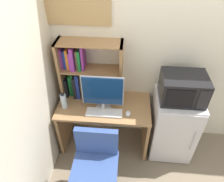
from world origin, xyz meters
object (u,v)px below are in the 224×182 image
object	(u,v)px
monitor	(103,93)
mini_fridge	(173,125)
desk_chair	(96,171)
hutch_bookshelf	(83,72)
microwave	(183,88)
keyboard	(104,113)
computer_mouse	(128,114)
water_bottle	(64,101)

from	to	relation	value
monitor	mini_fridge	xyz separation A→B (m)	(0.87, 0.06, -0.52)
desk_chair	hutch_bookshelf	bearing A→B (deg)	106.40
microwave	keyboard	bearing A→B (deg)	-171.24
hutch_bookshelf	keyboard	world-z (taller)	hutch_bookshelf
hutch_bookshelf	computer_mouse	distance (m)	0.73
monitor	keyboard	distance (m)	0.26
monitor	desk_chair	size ratio (longest dim) A/B	0.55
hutch_bookshelf	keyboard	xyz separation A→B (m)	(0.29, -0.32, -0.34)
computer_mouse	monitor	bearing A→B (deg)	168.22
microwave	water_bottle	bearing A→B (deg)	-177.29
keyboard	water_bottle	distance (m)	0.50
keyboard	water_bottle	xyz separation A→B (m)	(-0.49, 0.07, 0.09)
monitor	microwave	distance (m)	0.88
water_bottle	microwave	xyz separation A→B (m)	(1.34, 0.06, 0.24)
mini_fridge	desk_chair	size ratio (longest dim) A/B	1.05
hutch_bookshelf	water_bottle	world-z (taller)	hutch_bookshelf
monitor	computer_mouse	size ratio (longest dim) A/B	5.22
mini_fridge	microwave	distance (m)	0.60
keyboard	desk_chair	distance (m)	0.64
monitor	computer_mouse	bearing A→B (deg)	-11.78
hutch_bookshelf	monitor	world-z (taller)	hutch_bookshelf
hutch_bookshelf	water_bottle	bearing A→B (deg)	-127.98
monitor	water_bottle	distance (m)	0.49
hutch_bookshelf	microwave	world-z (taller)	hutch_bookshelf
hutch_bookshelf	water_bottle	xyz separation A→B (m)	(-0.20, -0.25, -0.25)
desk_chair	mini_fridge	bearing A→B (deg)	36.82
computer_mouse	microwave	world-z (taller)	microwave
hutch_bookshelf	desk_chair	xyz separation A→B (m)	(0.25, -0.86, -0.69)
monitor	water_bottle	world-z (taller)	monitor
desk_chair	computer_mouse	bearing A→B (deg)	59.98
keyboard	microwave	bearing A→B (deg)	8.76
monitor	keyboard	xyz separation A→B (m)	(0.02, -0.07, -0.25)
keyboard	microwave	size ratio (longest dim) A/B	0.87
computer_mouse	desk_chair	xyz separation A→B (m)	(-0.31, -0.54, -0.35)
monitor	computer_mouse	distance (m)	0.39
desk_chair	keyboard	bearing A→B (deg)	86.25
computer_mouse	mini_fridge	world-z (taller)	mini_fridge
water_bottle	keyboard	bearing A→B (deg)	-7.97
keyboard	computer_mouse	world-z (taller)	computer_mouse
keyboard	microwave	distance (m)	0.92
microwave	monitor	bearing A→B (deg)	-175.71
mini_fridge	desk_chair	bearing A→B (deg)	-143.18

